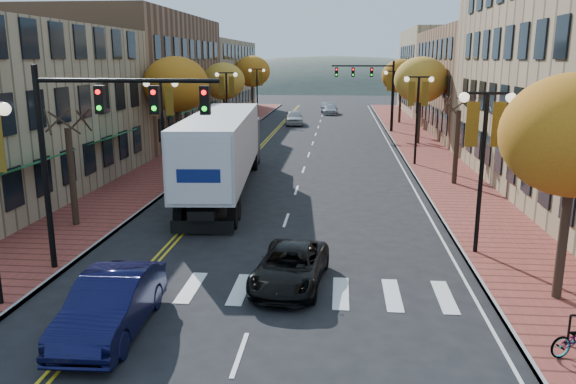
# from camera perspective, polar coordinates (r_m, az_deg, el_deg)

# --- Properties ---
(ground) EXTENTS (200.00, 200.00, 0.00)m
(ground) POSITION_cam_1_polar(r_m,az_deg,el_deg) (16.33, -3.65, -12.70)
(ground) COLOR black
(ground) RESTS_ON ground
(sidewalk_left) EXTENTS (4.00, 85.00, 0.15)m
(sidewalk_left) POSITION_cam_1_polar(r_m,az_deg,el_deg) (48.86, -8.21, 4.89)
(sidewalk_left) COLOR brown
(sidewalk_left) RESTS_ON ground
(sidewalk_right) EXTENTS (4.00, 85.00, 0.15)m
(sidewalk_right) POSITION_cam_1_polar(r_m,az_deg,el_deg) (47.97, 13.26, 4.52)
(sidewalk_right) COLOR brown
(sidewalk_right) RESTS_ON ground
(building_left_mid) EXTENTS (12.00, 24.00, 11.00)m
(building_left_mid) POSITION_cam_1_polar(r_m,az_deg,el_deg) (54.10, -15.96, 11.11)
(building_left_mid) COLOR brown
(building_left_mid) RESTS_ON ground
(building_left_far) EXTENTS (12.00, 26.00, 9.50)m
(building_left_far) POSITION_cam_1_polar(r_m,az_deg,el_deg) (77.97, -9.24, 11.43)
(building_left_far) COLOR #9E8966
(building_left_far) RESTS_ON ground
(building_right_mid) EXTENTS (15.00, 24.00, 10.00)m
(building_right_mid) POSITION_cam_1_polar(r_m,az_deg,el_deg) (58.78, 21.63, 10.34)
(building_right_mid) COLOR brown
(building_right_mid) RESTS_ON ground
(building_right_far) EXTENTS (15.00, 20.00, 11.00)m
(building_right_far) POSITION_cam_1_polar(r_m,az_deg,el_deg) (80.14, 17.31, 11.60)
(building_right_far) COLOR #9E8966
(building_right_far) RESTS_ON ground
(tree_left_a) EXTENTS (0.28, 0.28, 4.20)m
(tree_left_a) POSITION_cam_1_polar(r_m,az_deg,el_deg) (25.67, -21.08, 1.42)
(tree_left_a) COLOR #382619
(tree_left_a) RESTS_ON sidewalk_left
(tree_left_b) EXTENTS (4.48, 4.48, 7.21)m
(tree_left_b) POSITION_cam_1_polar(r_m,az_deg,el_deg) (40.16, -11.31, 10.66)
(tree_left_b) COLOR #382619
(tree_left_b) RESTS_ON sidewalk_left
(tree_left_c) EXTENTS (4.16, 4.16, 6.69)m
(tree_left_c) POSITION_cam_1_polar(r_m,az_deg,el_deg) (55.70, -6.57, 11.12)
(tree_left_c) COLOR #382619
(tree_left_c) RESTS_ON sidewalk_left
(tree_left_d) EXTENTS (4.61, 4.61, 7.42)m
(tree_left_d) POSITION_cam_1_polar(r_m,az_deg,el_deg) (73.38, -3.66, 12.13)
(tree_left_d) COLOR #382619
(tree_left_d) RESTS_ON sidewalk_left
(tree_right_a) EXTENTS (4.16, 4.16, 6.69)m
(tree_right_a) POSITION_cam_1_polar(r_m,az_deg,el_deg) (17.89, 27.15, 5.11)
(tree_right_a) COLOR #382619
(tree_right_a) RESTS_ON sidewalk_right
(tree_right_b) EXTENTS (0.28, 0.28, 4.20)m
(tree_right_b) POSITION_cam_1_polar(r_m,az_deg,el_deg) (33.51, 16.73, 4.37)
(tree_right_b) COLOR #382619
(tree_right_b) RESTS_ON sidewalk_right
(tree_right_c) EXTENTS (4.48, 4.48, 7.21)m
(tree_right_c) POSITION_cam_1_polar(r_m,az_deg,el_deg) (48.96, 13.36, 11.01)
(tree_right_c) COLOR #382619
(tree_right_c) RESTS_ON sidewalk_right
(tree_right_d) EXTENTS (4.35, 4.35, 7.00)m
(tree_right_d) POSITION_cam_1_polar(r_m,az_deg,el_deg) (64.85, 11.43, 11.46)
(tree_right_d) COLOR #382619
(tree_right_d) RESTS_ON sidewalk_right
(lamp_left_b) EXTENTS (1.96, 0.36, 6.05)m
(lamp_left_b) POSITION_cam_1_polar(r_m,az_deg,el_deg) (32.17, -12.68, 7.93)
(lamp_left_b) COLOR black
(lamp_left_b) RESTS_ON ground
(lamp_left_c) EXTENTS (1.96, 0.36, 6.05)m
(lamp_left_c) POSITION_cam_1_polar(r_m,az_deg,el_deg) (49.56, -6.26, 9.97)
(lamp_left_c) COLOR black
(lamp_left_c) RESTS_ON ground
(lamp_left_d) EXTENTS (1.96, 0.36, 6.05)m
(lamp_left_d) POSITION_cam_1_polar(r_m,az_deg,el_deg) (67.27, -3.16, 10.91)
(lamp_left_d) COLOR black
(lamp_left_d) RESTS_ON ground
(lamp_right_a) EXTENTS (1.96, 0.36, 6.05)m
(lamp_right_a) POSITION_cam_1_polar(r_m,az_deg,el_deg) (21.31, 19.28, 4.87)
(lamp_right_a) COLOR black
(lamp_right_a) RESTS_ON ground
(lamp_right_b) EXTENTS (1.96, 0.36, 6.05)m
(lamp_right_b) POSITION_cam_1_polar(r_m,az_deg,el_deg) (38.93, 13.05, 8.80)
(lamp_right_b) COLOR black
(lamp_right_b) RESTS_ON ground
(lamp_right_c) EXTENTS (1.96, 0.36, 6.05)m
(lamp_right_c) POSITION_cam_1_polar(r_m,az_deg,el_deg) (56.79, 10.68, 10.25)
(lamp_right_c) COLOR black
(lamp_right_c) RESTS_ON ground
(traffic_mast_near) EXTENTS (6.10, 0.35, 7.00)m
(traffic_mast_near) POSITION_cam_1_polar(r_m,az_deg,el_deg) (19.29, -18.82, 5.97)
(traffic_mast_near) COLOR black
(traffic_mast_near) RESTS_ON ground
(traffic_mast_far) EXTENTS (6.10, 0.34, 7.00)m
(traffic_mast_far) POSITION_cam_1_polar(r_m,az_deg,el_deg) (56.61, 8.64, 10.96)
(traffic_mast_far) COLOR black
(traffic_mast_far) RESTS_ON ground
(semi_truck) EXTENTS (4.20, 17.74, 4.39)m
(semi_truck) POSITION_cam_1_polar(r_m,az_deg,el_deg) (30.99, -6.42, 4.75)
(semi_truck) COLOR black
(semi_truck) RESTS_ON ground
(navy_sedan) EXTENTS (1.85, 4.91, 1.60)m
(navy_sedan) POSITION_cam_1_polar(r_m,az_deg,el_deg) (15.96, -17.52, -10.81)
(navy_sedan) COLOR black
(navy_sedan) RESTS_ON ground
(black_suv) EXTENTS (2.52, 4.72, 1.26)m
(black_suv) POSITION_cam_1_polar(r_m,az_deg,el_deg) (18.26, 0.22, -7.61)
(black_suv) COLOR black
(black_suv) RESTS_ON ground
(car_far_white) EXTENTS (2.40, 4.95, 1.63)m
(car_far_white) POSITION_cam_1_polar(r_m,az_deg,el_deg) (62.99, 0.63, 7.59)
(car_far_white) COLOR silver
(car_far_white) RESTS_ON ground
(car_far_silver) EXTENTS (1.96, 4.58, 1.31)m
(car_far_silver) POSITION_cam_1_polar(r_m,az_deg,el_deg) (75.37, 4.33, 8.39)
(car_far_silver) COLOR #AFB0B7
(car_far_silver) RESTS_ON ground
(car_far_oncoming) EXTENTS (1.56, 4.09, 1.33)m
(car_far_oncoming) POSITION_cam_1_polar(r_m,az_deg,el_deg) (77.82, 3.99, 8.55)
(car_far_oncoming) COLOR #AAABB2
(car_far_oncoming) RESTS_ON ground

